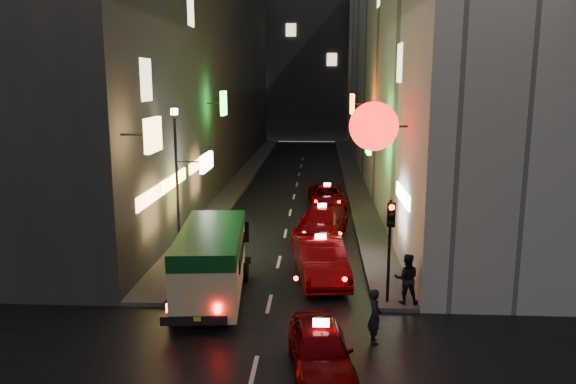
% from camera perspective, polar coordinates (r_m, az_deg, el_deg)
% --- Properties ---
extents(building_left, '(7.56, 52.00, 18.00)m').
position_cam_1_polar(building_left, '(44.51, -9.52, 13.07)').
color(building_left, '#353330').
rests_on(building_left, ground).
extents(building_right, '(8.22, 52.00, 18.00)m').
position_cam_1_polar(building_right, '(43.91, 11.87, 13.01)').
color(building_right, '#BCB7AD').
rests_on(building_right, ground).
extents(building_far, '(30.00, 10.00, 22.00)m').
position_cam_1_polar(building_far, '(75.53, 2.07, 13.92)').
color(building_far, '#313135').
rests_on(building_far, ground).
extents(sidewalk_left, '(1.50, 52.00, 0.15)m').
position_cam_1_polar(sidewalk_left, '(44.45, -4.42, 1.64)').
color(sidewalk_left, '#42403D').
rests_on(sidewalk_left, ground).
extents(sidewalk_right, '(1.50, 52.00, 0.15)m').
position_cam_1_polar(sidewalk_right, '(44.13, 6.59, 1.53)').
color(sidewalk_right, '#42403D').
rests_on(sidewalk_right, ground).
extents(minibus, '(2.56, 6.00, 2.51)m').
position_cam_1_polar(minibus, '(19.50, -7.78, -6.43)').
color(minibus, '#D0BF82').
rests_on(minibus, ground).
extents(taxi_near, '(2.54, 4.99, 1.69)m').
position_cam_1_polar(taxi_near, '(15.01, 3.34, -15.32)').
color(taxi_near, '#630003').
rests_on(taxi_near, ground).
extents(taxi_second, '(3.19, 6.09, 2.02)m').
position_cam_1_polar(taxi_second, '(21.54, 3.31, -6.47)').
color(taxi_second, '#630003').
rests_on(taxi_second, ground).
extents(taxi_third, '(3.17, 5.85, 1.93)m').
position_cam_1_polar(taxi_third, '(27.09, 3.46, -2.85)').
color(taxi_third, '#630003').
rests_on(taxi_third, ground).
extents(taxi_far, '(2.21, 4.77, 1.65)m').
position_cam_1_polar(taxi_far, '(33.84, 3.99, -0.25)').
color(taxi_far, '#630003').
rests_on(taxi_far, ground).
extents(pedestrian_crossing, '(0.47, 0.65, 1.84)m').
position_cam_1_polar(pedestrian_crossing, '(16.69, 8.81, -12.00)').
color(pedestrian_crossing, black).
rests_on(pedestrian_crossing, ground).
extents(pedestrian_sidewalk, '(0.75, 0.50, 1.93)m').
position_cam_1_polar(pedestrian_sidewalk, '(19.25, 11.97, -8.29)').
color(pedestrian_sidewalk, black).
rests_on(pedestrian_sidewalk, sidewalk_right).
extents(traffic_light, '(0.26, 0.43, 3.50)m').
position_cam_1_polar(traffic_light, '(18.67, 10.36, -3.79)').
color(traffic_light, black).
rests_on(traffic_light, sidewalk_right).
extents(lamp_post, '(0.28, 0.28, 6.22)m').
position_cam_1_polar(lamp_post, '(23.48, -11.24, 1.85)').
color(lamp_post, black).
rests_on(lamp_post, sidewalk_left).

